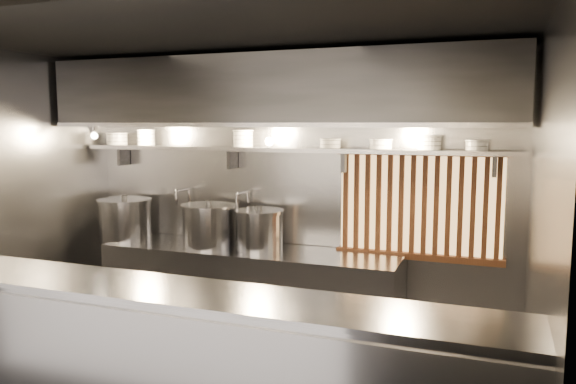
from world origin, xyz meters
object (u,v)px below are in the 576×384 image
Objects in this scene: heat_lamp at (93,130)px; stock_pot_mid at (259,229)px; pendant_bulb at (270,141)px; stock_pot_left at (125,219)px; stock_pot_right at (209,225)px.

heat_lamp reaches higher than stock_pot_mid.
stock_pot_mid is (1.70, 0.31, -0.97)m from heat_lamp.
stock_pot_left is at bearing -177.28° from pendant_bulb.
stock_pot_left is (0.15, 0.27, -0.95)m from heat_lamp.
pendant_bulb reaches higher than stock_pot_right.
pendant_bulb is 0.87m from stock_pot_mid.
stock_pot_left is 1.03m from stock_pot_right.
pendant_bulb reaches higher than stock_pot_left.
pendant_bulb is 1.06m from stock_pot_right.
stock_pot_right is at bearing -171.05° from pendant_bulb.
heat_lamp is 1.00m from stock_pot_left.
stock_pot_right is (1.17, 0.25, -0.95)m from heat_lamp.
pendant_bulb is at bearing 2.72° from stock_pot_left.
heat_lamp reaches higher than stock_pot_left.
heat_lamp is 0.60× the size of stock_pot_mid.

